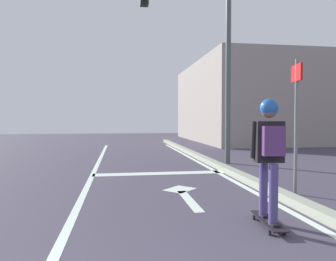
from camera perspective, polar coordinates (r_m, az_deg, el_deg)
lane_line_center at (r=6.79m, az=-14.23°, el=-9.53°), size 0.12×20.00×0.01m
lane_line_curbside at (r=7.21m, az=11.63°, el=-8.84°), size 0.12×20.00×0.01m
stop_bar at (r=8.01m, az=-1.56°, el=-7.71°), size 3.27×0.40×0.01m
lane_arrow_stem at (r=5.44m, az=3.87°, el=-12.40°), size 0.16×1.40×0.01m
lane_arrow_head at (r=6.25m, az=2.13°, el=-10.49°), size 0.71×0.71×0.01m
curb_strip at (r=7.28m, az=13.50°, el=-8.21°), size 0.24×24.00×0.14m
skateboard at (r=4.36m, az=17.51°, el=-15.25°), size 0.28×0.87×0.08m
skater at (r=4.16m, az=17.75°, el=-2.51°), size 0.43×0.59×1.53m
traffic_signal_mast at (r=9.91m, az=4.36°, el=16.99°), size 5.19×0.34×5.80m
street_sign_post at (r=6.13m, az=22.07°, el=3.97°), size 0.12×0.44×2.43m
building_block at (r=21.69m, az=18.38°, el=4.73°), size 10.52×10.74×4.83m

